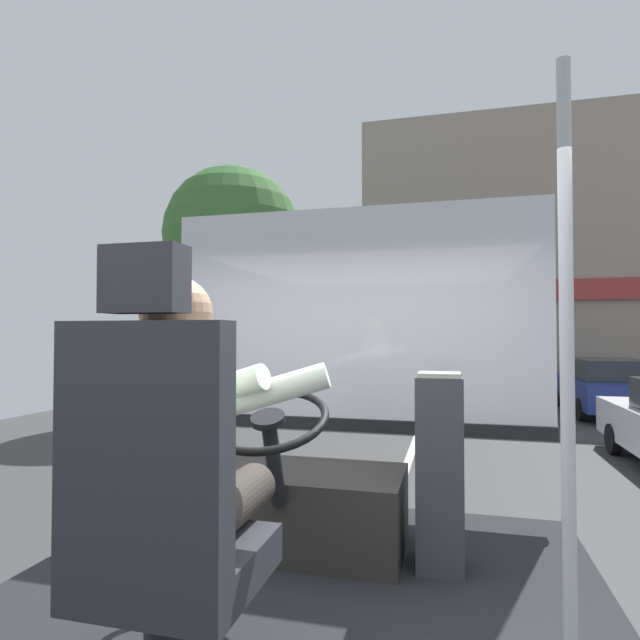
# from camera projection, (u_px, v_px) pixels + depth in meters

# --- Properties ---
(ground) EXTENTS (18.00, 44.00, 0.06)m
(ground) POSITION_uv_depth(u_px,v_px,m) (420.00, 429.00, 10.29)
(ground) COLOR #383838
(driver_seat) EXTENTS (0.48, 0.48, 1.34)m
(driver_seat) POSITION_uv_depth(u_px,v_px,m) (164.00, 522.00, 1.44)
(driver_seat) COLOR black
(driver_seat) RESTS_ON bus_floor
(bus_driver) EXTENTS (0.80, 0.56, 0.80)m
(bus_driver) POSITION_uv_depth(u_px,v_px,m) (187.00, 442.00, 1.57)
(bus_driver) COLOR #332D28
(bus_driver) RESTS_ON driver_seat
(steering_console) EXTENTS (1.10, 0.98, 0.85)m
(steering_console) POSITION_uv_depth(u_px,v_px,m) (296.00, 504.00, 2.65)
(steering_console) COLOR #282623
(steering_console) RESTS_ON bus_floor
(handrail_pole) EXTENTS (0.04, 0.04, 2.00)m
(handrail_pole) POSITION_uv_depth(u_px,v_px,m) (567.00, 366.00, 1.65)
(handrail_pole) COLOR #B7B7BC
(handrail_pole) RESTS_ON bus_floor
(fare_box) EXTENTS (0.22, 0.25, 0.92)m
(fare_box) POSITION_uv_depth(u_px,v_px,m) (440.00, 470.00, 2.44)
(fare_box) COLOR #333338
(fare_box) RESTS_ON bus_floor
(windshield_panel) EXTENTS (2.50, 0.08, 1.48)m
(windshield_panel) POSITION_uv_depth(u_px,v_px,m) (352.00, 343.00, 3.39)
(windshield_panel) COLOR silver
(street_tree) EXTENTS (3.18, 3.18, 5.79)m
(street_tree) POSITION_uv_depth(u_px,v_px,m) (232.00, 236.00, 12.02)
(street_tree) COLOR #4C3828
(street_tree) RESTS_ON ground
(shop_building) EXTENTS (13.09, 5.86, 8.60)m
(shop_building) POSITION_uv_depth(u_px,v_px,m) (568.00, 262.00, 17.30)
(shop_building) COLOR gray
(shop_building) RESTS_ON ground
(parked_car_blue) EXTENTS (1.77, 3.93, 1.31)m
(parked_car_blue) POSITION_uv_depth(u_px,v_px,m) (607.00, 386.00, 12.07)
(parked_car_blue) COLOR navy
(parked_car_blue) RESTS_ON ground
(parked_car_charcoal) EXTENTS (1.85, 4.40, 1.29)m
(parked_car_charcoal) POSITION_uv_depth(u_px,v_px,m) (548.00, 369.00, 17.92)
(parked_car_charcoal) COLOR #474C51
(parked_car_charcoal) RESTS_ON ground
(parked_car_red) EXTENTS (1.83, 4.01, 1.23)m
(parked_car_red) POSITION_uv_depth(u_px,v_px,m) (527.00, 362.00, 22.61)
(parked_car_red) COLOR maroon
(parked_car_red) RESTS_ON ground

